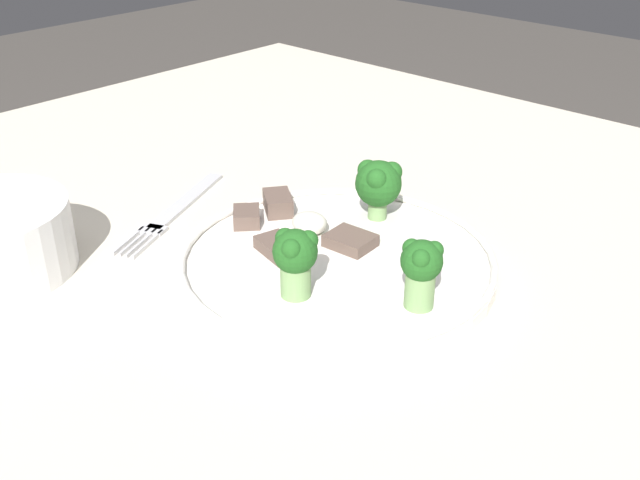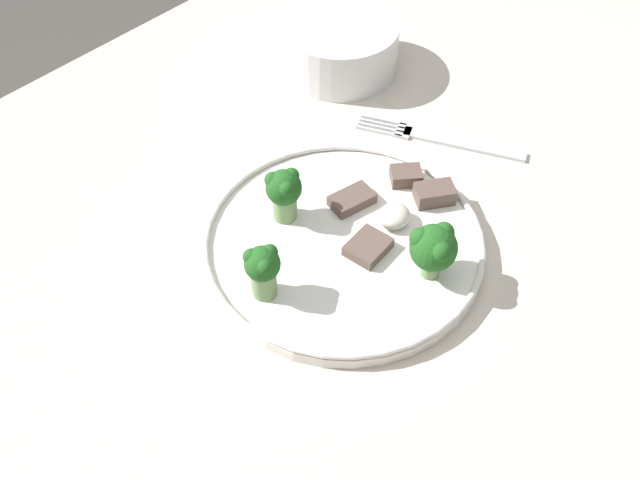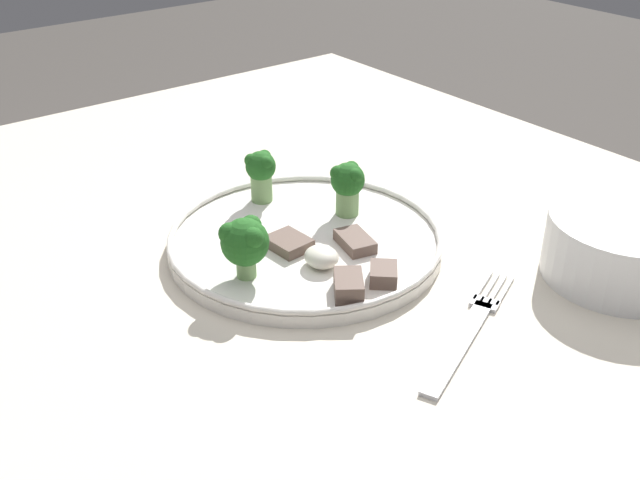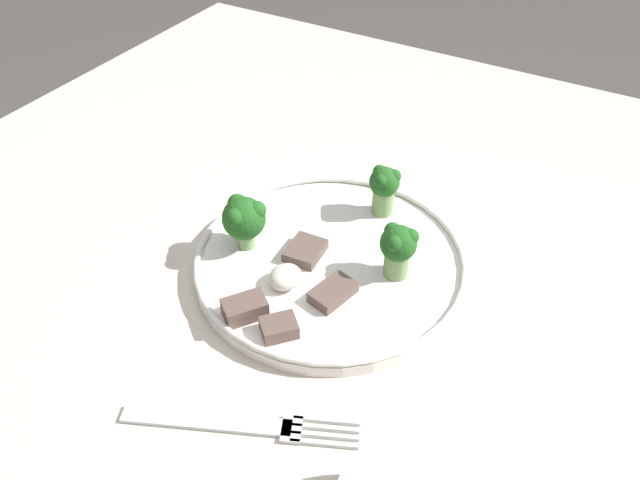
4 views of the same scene
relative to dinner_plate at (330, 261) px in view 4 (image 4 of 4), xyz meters
The scene contains 11 objects.
table 0.12m from the dinner_plate, 42.59° to the right, with size 1.13×0.98×0.71m.
dinner_plate is the anchor object (origin of this frame).
fork 0.19m from the dinner_plate, ahead, with size 0.09×0.18×0.00m.
broccoli_floret_near_rim_left 0.08m from the dinner_plate, 101.85° to the left, with size 0.04×0.04×0.06m.
broccoli_floret_center_left 0.10m from the dinner_plate, behind, with size 0.03×0.03×0.06m.
broccoli_floret_back_left 0.10m from the dinner_plate, 73.93° to the right, with size 0.04×0.04×0.06m.
meat_slice_front_slice 0.11m from the dinner_plate, 16.43° to the right, with size 0.05×0.04×0.02m.
meat_slice_middle_slice 0.11m from the dinner_plate, ahead, with size 0.04×0.04×0.01m.
meat_slice_rear_slice 0.05m from the dinner_plate, 30.44° to the left, with size 0.05×0.04×0.01m.
meat_slice_edge_slice 0.03m from the dinner_plate, 74.88° to the right, with size 0.04×0.04×0.01m.
sauce_dollop 0.06m from the dinner_plate, 21.09° to the right, with size 0.03×0.03×0.02m.
Camera 4 is at (0.35, 0.26, 1.14)m, focal length 35.00 mm.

